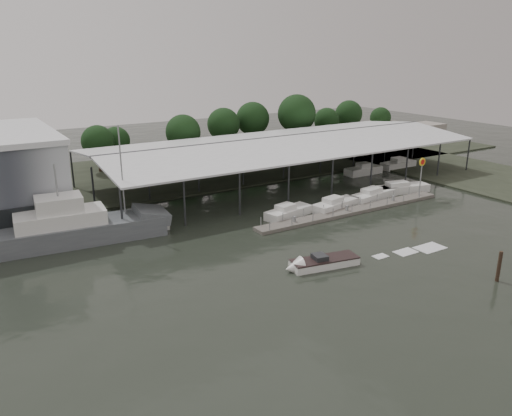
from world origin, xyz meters
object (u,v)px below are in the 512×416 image
grey_trawler (75,228)px  speedboat_underway (319,263)px  shell_fuel_sign (422,170)px  white_sailboat (120,226)px

grey_trawler → speedboat_underway: grey_trawler is taller
shell_fuel_sign → white_sailboat: (-38.79, 8.39, -3.29)m
grey_trawler → speedboat_underway: size_ratio=1.09×
shell_fuel_sign → grey_trawler: 44.42m
white_sailboat → speedboat_underway: size_ratio=0.66×
shell_fuel_sign → speedboat_underway: (-26.00, -10.71, -3.53)m
speedboat_underway → grey_trawler: bearing=-36.0°
grey_trawler → white_sailboat: white_sailboat is taller
shell_fuel_sign → grey_trawler: grey_trawler is taller
speedboat_underway → white_sailboat: bearing=-46.0°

